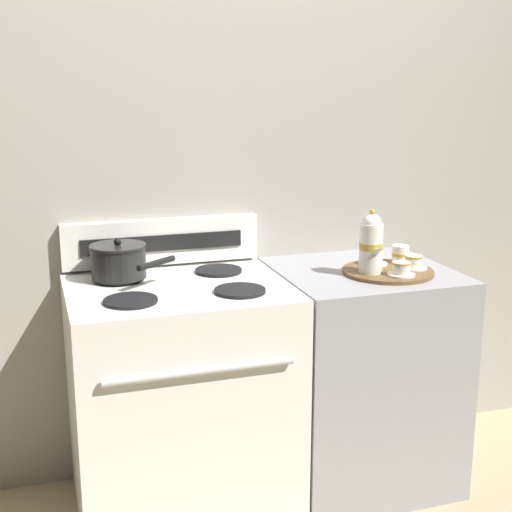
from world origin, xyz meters
TOP-DOWN VIEW (x-y plane):
  - ground_plane at (0.00, 0.00)m, footprint 6.00×6.00m
  - wall_back at (0.00, 0.34)m, footprint 6.00×0.05m
  - stove at (-0.34, -0.00)m, footprint 0.79×0.67m
  - control_panel at (-0.34, 0.29)m, footprint 0.77×0.05m
  - side_counter at (0.40, 0.00)m, footprint 0.67×0.64m
  - saucepan at (-0.53, 0.14)m, footprint 0.29×0.32m
  - serving_tray at (0.46, -0.07)m, footprint 0.35×0.35m
  - teapot at (0.38, -0.09)m, footprint 0.09×0.14m
  - teacup_left at (0.57, -0.09)m, footprint 0.10×0.10m
  - teacup_right at (0.47, -0.16)m, footprint 0.10×0.10m
  - teacup_front at (0.45, 0.02)m, footprint 0.10×0.10m
  - creamer_jug at (0.56, 0.01)m, footprint 0.07×0.07m

SIDE VIEW (x-z plane):
  - ground_plane at x=0.00m, z-range 0.00..0.00m
  - side_counter at x=0.40m, z-range 0.00..0.88m
  - stove at x=-0.34m, z-range 0.00..0.89m
  - serving_tray at x=0.46m, z-range 0.88..0.89m
  - teacup_left at x=0.57m, z-range 0.89..0.94m
  - teacup_right at x=0.47m, z-range 0.89..0.94m
  - teacup_front at x=0.45m, z-range 0.89..0.94m
  - creamer_jug at x=0.56m, z-range 0.89..0.96m
  - saucepan at x=-0.53m, z-range 0.88..1.03m
  - control_panel at x=-0.34m, z-range 0.89..1.07m
  - teapot at x=0.38m, z-range 0.89..1.13m
  - wall_back at x=0.00m, z-range 0.00..2.20m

